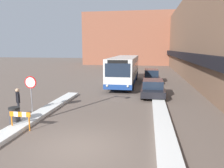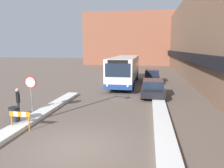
# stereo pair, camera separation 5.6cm
# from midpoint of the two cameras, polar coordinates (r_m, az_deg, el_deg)

# --- Properties ---
(ground_plane) EXTENTS (160.00, 160.00, 0.00)m
(ground_plane) POSITION_cam_midpoint_polar(r_m,az_deg,el_deg) (9.40, -8.94, -16.13)
(ground_plane) COLOR #66564C
(building_row_right) EXTENTS (5.50, 60.00, 10.96)m
(building_row_right) POSITION_cam_midpoint_polar(r_m,az_deg,el_deg) (32.86, 22.64, 11.16)
(building_row_right) COLOR brown
(building_row_right) RESTS_ON ground_plane
(building_backdrop_far) EXTENTS (26.00, 8.00, 12.47)m
(building_backdrop_far) POSITION_cam_midpoint_polar(r_m,az_deg,el_deg) (55.62, 6.81, 11.57)
(building_backdrop_far) COLOR brown
(building_backdrop_far) RESTS_ON ground_plane
(snow_bank_left) EXTENTS (0.90, 15.22, 0.21)m
(snow_bank_left) POSITION_cam_midpoint_polar(r_m,az_deg,el_deg) (12.66, -21.58, -9.39)
(snow_bank_left) COLOR silver
(snow_bank_left) RESTS_ON ground_plane
(snow_bank_right) EXTENTS (0.90, 16.83, 0.22)m
(snow_bank_right) POSITION_cam_midpoint_polar(r_m,az_deg,el_deg) (9.35, 14.25, -15.73)
(snow_bank_right) COLOR silver
(snow_bank_right) RESTS_ON ground_plane
(city_bus) EXTENTS (2.56, 11.72, 3.06)m
(city_bus) POSITION_cam_midpoint_polar(r_m,az_deg,el_deg) (24.55, 3.45, 3.83)
(city_bus) COLOR silver
(city_bus) RESTS_ON ground_plane
(parked_car_front) EXTENTS (1.91, 4.20, 1.40)m
(parked_car_front) POSITION_cam_midpoint_polar(r_m,az_deg,el_deg) (18.60, 10.70, -1.08)
(parked_car_front) COLOR black
(parked_car_front) RESTS_ON ground_plane
(parked_car_middle) EXTENTS (1.81, 4.67, 1.54)m
(parked_car_middle) POSITION_cam_midpoint_polar(r_m,az_deg,el_deg) (26.29, 10.40, 2.07)
(parked_car_middle) COLOR black
(parked_car_middle) RESTS_ON ground_plane
(stop_sign) EXTENTS (0.76, 0.08, 2.34)m
(stop_sign) POSITION_cam_midpoint_polar(r_m,az_deg,el_deg) (14.31, -20.36, -0.60)
(stop_sign) COLOR gray
(stop_sign) RESTS_ON ground_plane
(pedestrian) EXTENTS (0.43, 0.48, 1.67)m
(pedestrian) POSITION_cam_midpoint_polar(r_m,az_deg,el_deg) (14.26, -23.25, -3.67)
(pedestrian) COLOR #232328
(pedestrian) RESTS_ON ground_plane
(trash_bin) EXTENTS (0.59, 0.59, 0.95)m
(trash_bin) POSITION_cam_midpoint_polar(r_m,az_deg,el_deg) (12.78, -24.00, -7.60)
(trash_bin) COLOR #38383D
(trash_bin) RESTS_ON ground_plane
(construction_barricade) EXTENTS (1.10, 0.06, 0.94)m
(construction_barricade) POSITION_cam_midpoint_polar(r_m,az_deg,el_deg) (11.76, -22.77, -7.99)
(construction_barricade) COLOR orange
(construction_barricade) RESTS_ON ground_plane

